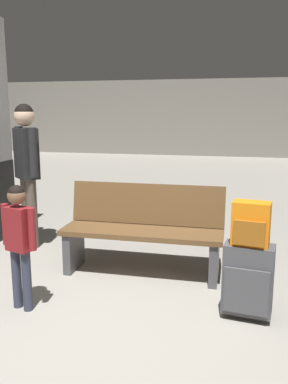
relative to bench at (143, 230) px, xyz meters
The scene contains 7 objects.
ground_plane 2.67m from the bench, 92.22° to the left, with size 18.00×18.00×0.10m, color gray.
garage_back_wall 11.52m from the bench, 90.51° to the left, with size 18.00×0.12×2.80m, color gray.
bench is the anchor object (origin of this frame).
suitcase 1.26m from the bench, 35.53° to the right, with size 0.40×0.27×0.60m.
backpack_bright 1.30m from the bench, 35.55° to the right, with size 0.30×0.23×0.34m.
child 1.29m from the bench, 128.08° to the right, with size 0.34×0.24×1.05m.
adult 1.73m from the bench, 162.01° to the left, with size 0.46×0.43×1.71m.
Camera 1 is at (1.03, -2.43, 1.61)m, focal length 37.92 mm.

